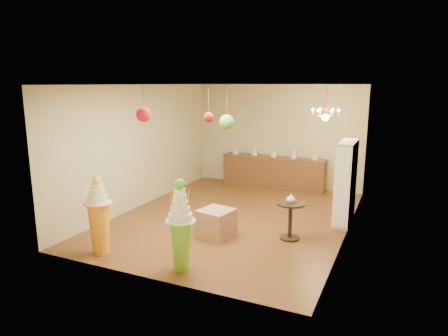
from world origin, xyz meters
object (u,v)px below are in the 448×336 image
at_px(round_table, 290,215).
at_px(pedestal_green, 181,233).
at_px(sideboard, 273,172).
at_px(pedestal_orange, 99,222).

bearing_deg(round_table, pedestal_green, -122.25).
distance_m(pedestal_green, round_table, 2.41).
bearing_deg(sideboard, pedestal_orange, -103.81).
xyz_separation_m(pedestal_green, round_table, (1.28, 2.03, -0.15)).
bearing_deg(pedestal_green, sideboard, 92.32).
bearing_deg(pedestal_green, round_table, 57.75).
bearing_deg(pedestal_orange, pedestal_green, 1.84).
height_order(sideboard, round_table, sideboard).
distance_m(pedestal_green, pedestal_orange, 1.65).
bearing_deg(round_table, pedestal_orange, -144.60).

